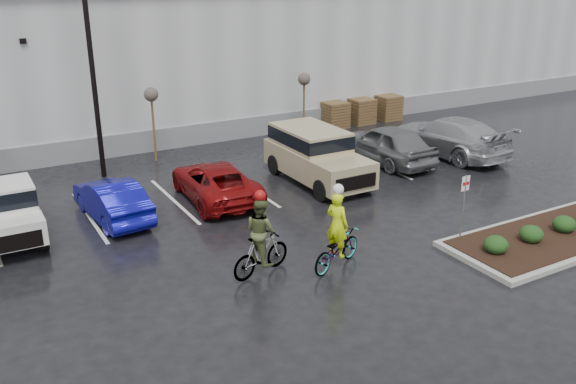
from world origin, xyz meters
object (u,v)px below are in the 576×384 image
cyclist_olive (261,244)px  fire_lane_sign (464,201)px  car_red (215,181)px  sapling_east (304,83)px  pallet_stack_a (335,115)px  lamppost (88,31)px  car_blue (112,200)px  pallet_stack_c (388,107)px  car_far_silver (449,136)px  sapling_mid (151,99)px  cyclist_hivis (337,242)px  pallet_stack_b (361,111)px  suv_tan (318,157)px  car_grey (387,144)px

cyclist_olive → fire_lane_sign: bearing=-116.5°
car_red → sapling_east: bearing=-138.1°
pallet_stack_a → car_red: (-9.60, -6.59, -0.01)m
lamppost → sapling_east: size_ratio=2.88×
lamppost → car_blue: 6.83m
pallet_stack_c → car_red: 14.67m
sapling_east → car_far_silver: 7.22m
sapling_mid → car_red: bearing=-85.9°
car_red → cyclist_hivis: cyclist_hivis is taller
lamppost → sapling_mid: size_ratio=2.88×
fire_lane_sign → cyclist_hivis: 4.20m
pallet_stack_b → cyclist_hivis: bearing=-128.6°
suv_tan → car_red: bearing=176.2°
pallet_stack_c → car_far_silver: (-1.85, -6.60, 0.18)m
car_blue → suv_tan: (7.90, -0.29, 0.35)m
pallet_stack_a → lamppost: bearing=-170.9°
cyclist_hivis → sapling_east: bearing=-49.2°
pallet_stack_c → car_blue: 18.05m
pallet_stack_a → suv_tan: bearing=-128.3°
lamppost → cyclist_hivis: (3.70, -11.17, -4.93)m
suv_tan → cyclist_olive: cyclist_olive is taller
sapling_mid → cyclist_olive: size_ratio=1.31×
sapling_mid → fire_lane_sign: size_ratio=1.45×
car_blue → pallet_stack_b: bearing=-161.6°
car_grey → car_far_silver: size_ratio=0.83×
fire_lane_sign → car_far_silver: 9.61m
car_red → car_grey: (8.13, 0.43, 0.16)m
suv_tan → car_far_silver: bearing=2.2°
pallet_stack_b → car_red: bearing=-149.8°
car_grey → cyclist_olive: cyclist_olive is taller
pallet_stack_c → car_red: bearing=-153.3°
suv_tan → cyclist_olive: bearing=-133.8°
lamppost → suv_tan: bearing=-34.5°
pallet_stack_a → car_red: pallet_stack_a is taller
fire_lane_sign → suv_tan: (-0.72, 6.93, -0.38)m
pallet_stack_a → pallet_stack_b: size_ratio=1.00×
lamppost → fire_lane_sign: size_ratio=4.19×
car_red → suv_tan: size_ratio=0.94×
sapling_mid → suv_tan: size_ratio=0.63×
lamppost → car_far_silver: bearing=-18.0°
car_far_silver → sapling_east: bearing=-56.9°
car_blue → car_red: bearing=174.6°
pallet_stack_b → car_far_silver: bearing=-90.5°
car_red → car_far_silver: (11.25, -0.01, 0.18)m
pallet_stack_b → car_blue: size_ratio=0.33×
sapling_east → pallet_stack_a: size_ratio=2.37×
fire_lane_sign → pallet_stack_b: bearing=65.1°
car_far_silver → pallet_stack_c: bearing=-109.2°
pallet_stack_b → fire_lane_sign: bearing=-114.9°
car_grey → cyclist_hivis: cyclist_hivis is taller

